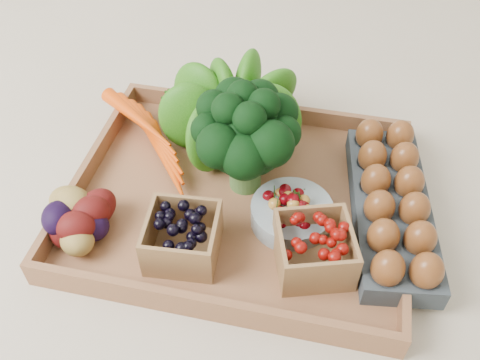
% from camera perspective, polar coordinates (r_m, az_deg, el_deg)
% --- Properties ---
extents(ground, '(4.00, 4.00, 0.00)m').
position_cam_1_polar(ground, '(0.91, 0.00, -2.60)').
color(ground, beige).
rests_on(ground, ground).
extents(tray, '(0.55, 0.45, 0.01)m').
position_cam_1_polar(tray, '(0.91, 0.00, -2.29)').
color(tray, '#93603D').
rests_on(tray, ground).
extents(carrots, '(0.20, 0.14, 0.05)m').
position_cam_1_polar(carrots, '(0.98, -8.69, 3.99)').
color(carrots, '#F04907').
rests_on(carrots, tray).
extents(lettuce, '(0.17, 0.17, 0.17)m').
position_cam_1_polar(lettuce, '(0.95, -0.48, 7.74)').
color(lettuce, '#18570D').
rests_on(lettuce, tray).
extents(broccoli, '(0.18, 0.18, 0.14)m').
position_cam_1_polar(broccoli, '(0.88, 0.59, 2.75)').
color(broccoli, black).
rests_on(broccoli, tray).
extents(cherry_bowl, '(0.13, 0.13, 0.03)m').
position_cam_1_polar(cherry_bowl, '(0.86, 5.52, -3.62)').
color(cherry_bowl, '#8C9EA5').
rests_on(cherry_bowl, tray).
extents(egg_carton, '(0.16, 0.35, 0.04)m').
position_cam_1_polar(egg_carton, '(0.89, 15.72, -2.98)').
color(egg_carton, '#353E44').
rests_on(egg_carton, tray).
extents(potatoes, '(0.16, 0.16, 0.09)m').
position_cam_1_polar(potatoes, '(0.86, -17.26, -3.44)').
color(potatoes, '#400B0A').
rests_on(potatoes, tray).
extents(punnet_blackberry, '(0.11, 0.11, 0.07)m').
position_cam_1_polar(punnet_blackberry, '(0.81, -6.15, -6.10)').
color(punnet_blackberry, black).
rests_on(punnet_blackberry, tray).
extents(punnet_raspberry, '(0.14, 0.14, 0.07)m').
position_cam_1_polar(punnet_raspberry, '(0.80, 7.91, -7.32)').
color(punnet_raspberry, '#6A0804').
rests_on(punnet_raspberry, tray).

